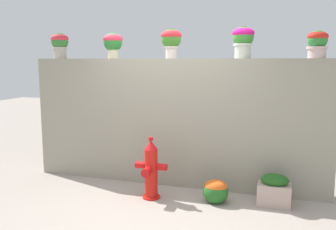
{
  "coord_description": "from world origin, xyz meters",
  "views": [
    {
      "loc": [
        1.66,
        -4.63,
        2.03
      ],
      "look_at": [
        -0.04,
        0.74,
        1.17
      ],
      "focal_mm": 38.87,
      "sensor_mm": 36.0,
      "label": 1
    }
  ],
  "objects_px": {
    "potted_plant_0": "(60,43)",
    "flower_bush_left": "(216,190)",
    "planter_box": "(274,190)",
    "fire_hydrant": "(151,170)",
    "potted_plant_1": "(113,42)",
    "potted_plant_4": "(317,42)",
    "potted_plant_3": "(243,39)",
    "potted_plant_2": "(171,39)"
  },
  "relations": [
    {
      "from": "potted_plant_1",
      "to": "potted_plant_3",
      "type": "distance_m",
      "value": 2.15
    },
    {
      "from": "potted_plant_2",
      "to": "flower_bush_left",
      "type": "height_order",
      "value": "potted_plant_2"
    },
    {
      "from": "fire_hydrant",
      "to": "planter_box",
      "type": "xyz_separation_m",
      "value": [
        1.74,
        0.26,
        -0.21
      ]
    },
    {
      "from": "potted_plant_4",
      "to": "flower_bush_left",
      "type": "height_order",
      "value": "potted_plant_4"
    },
    {
      "from": "potted_plant_1",
      "to": "potted_plant_0",
      "type": "bearing_deg",
      "value": -179.82
    },
    {
      "from": "flower_bush_left",
      "to": "potted_plant_4",
      "type": "bearing_deg",
      "value": 24.81
    },
    {
      "from": "potted_plant_0",
      "to": "potted_plant_4",
      "type": "bearing_deg",
      "value": -0.82
    },
    {
      "from": "potted_plant_0",
      "to": "potted_plant_3",
      "type": "xyz_separation_m",
      "value": [
        3.17,
        -0.03,
        0.01
      ]
    },
    {
      "from": "potted_plant_0",
      "to": "potted_plant_2",
      "type": "xyz_separation_m",
      "value": [
        2.05,
        -0.03,
        0.03
      ]
    },
    {
      "from": "potted_plant_3",
      "to": "flower_bush_left",
      "type": "relative_size",
      "value": 1.3
    },
    {
      "from": "potted_plant_4",
      "to": "potted_plant_2",
      "type": "bearing_deg",
      "value": 179.1
    },
    {
      "from": "potted_plant_3",
      "to": "fire_hydrant",
      "type": "xyz_separation_m",
      "value": [
        -1.2,
        -0.75,
        -1.91
      ]
    },
    {
      "from": "potted_plant_1",
      "to": "potted_plant_4",
      "type": "xyz_separation_m",
      "value": [
        3.17,
        -0.06,
        -0.05
      ]
    },
    {
      "from": "potted_plant_0",
      "to": "fire_hydrant",
      "type": "distance_m",
      "value": 2.84
    },
    {
      "from": "potted_plant_0",
      "to": "potted_plant_1",
      "type": "height_order",
      "value": "potted_plant_0"
    },
    {
      "from": "potted_plant_2",
      "to": "planter_box",
      "type": "bearing_deg",
      "value": -16.38
    },
    {
      "from": "potted_plant_1",
      "to": "fire_hydrant",
      "type": "relative_size",
      "value": 0.46
    },
    {
      "from": "potted_plant_1",
      "to": "potted_plant_3",
      "type": "bearing_deg",
      "value": -0.94
    },
    {
      "from": "potted_plant_2",
      "to": "potted_plant_3",
      "type": "xyz_separation_m",
      "value": [
        1.12,
        -0.01,
        -0.01
      ]
    },
    {
      "from": "potted_plant_1",
      "to": "fire_hydrant",
      "type": "height_order",
      "value": "potted_plant_1"
    },
    {
      "from": "potted_plant_3",
      "to": "planter_box",
      "type": "distance_m",
      "value": 2.24
    },
    {
      "from": "fire_hydrant",
      "to": "flower_bush_left",
      "type": "relative_size",
      "value": 2.52
    },
    {
      "from": "potted_plant_4",
      "to": "potted_plant_0",
      "type": "bearing_deg",
      "value": 179.18
    },
    {
      "from": "planter_box",
      "to": "potted_plant_1",
      "type": "bearing_deg",
      "value": 169.09
    },
    {
      "from": "potted_plant_0",
      "to": "potted_plant_4",
      "type": "height_order",
      "value": "potted_plant_0"
    },
    {
      "from": "potted_plant_0",
      "to": "potted_plant_1",
      "type": "distance_m",
      "value": 1.02
    },
    {
      "from": "fire_hydrant",
      "to": "potted_plant_4",
      "type": "bearing_deg",
      "value": 17.87
    },
    {
      "from": "potted_plant_1",
      "to": "planter_box",
      "type": "height_order",
      "value": "potted_plant_1"
    },
    {
      "from": "potted_plant_0",
      "to": "fire_hydrant",
      "type": "height_order",
      "value": "potted_plant_0"
    },
    {
      "from": "potted_plant_1",
      "to": "potted_plant_2",
      "type": "height_order",
      "value": "potted_plant_2"
    },
    {
      "from": "potted_plant_0",
      "to": "flower_bush_left",
      "type": "relative_size",
      "value": 1.22
    },
    {
      "from": "potted_plant_3",
      "to": "potted_plant_2",
      "type": "bearing_deg",
      "value": 179.71
    },
    {
      "from": "potted_plant_0",
      "to": "flower_bush_left",
      "type": "bearing_deg",
      "value": -12.66
    },
    {
      "from": "planter_box",
      "to": "potted_plant_2",
      "type": "bearing_deg",
      "value": 163.62
    },
    {
      "from": "potted_plant_2",
      "to": "potted_plant_3",
      "type": "height_order",
      "value": "potted_plant_3"
    },
    {
      "from": "potted_plant_3",
      "to": "planter_box",
      "type": "xyz_separation_m",
      "value": [
        0.54,
        -0.48,
        -2.12
      ]
    },
    {
      "from": "flower_bush_left",
      "to": "planter_box",
      "type": "relative_size",
      "value": 0.79
    },
    {
      "from": "potted_plant_3",
      "to": "flower_bush_left",
      "type": "distance_m",
      "value": 2.26
    },
    {
      "from": "planter_box",
      "to": "potted_plant_3",
      "type": "bearing_deg",
      "value": 138.35
    },
    {
      "from": "planter_box",
      "to": "fire_hydrant",
      "type": "bearing_deg",
      "value": -171.41
    },
    {
      "from": "potted_plant_4",
      "to": "fire_hydrant",
      "type": "height_order",
      "value": "potted_plant_4"
    },
    {
      "from": "potted_plant_3",
      "to": "fire_hydrant",
      "type": "distance_m",
      "value": 2.38
    }
  ]
}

